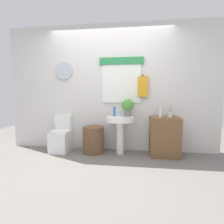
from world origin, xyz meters
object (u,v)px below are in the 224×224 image
potted_plant (128,106)px  pedestal_sink (120,125)px  soap_bottle (114,111)px  lotion_bottle (160,113)px  toilet (62,137)px  laundry_hamper (93,140)px  wooden_cabinet (165,137)px  toothbrush_cup (170,114)px

potted_plant → pedestal_sink: bearing=-156.8°
soap_bottle → lotion_bottle: bearing=-5.9°
toilet → soap_bottle: 1.23m
pedestal_sink → lotion_bottle: 0.80m
laundry_hamper → pedestal_sink: (0.54, 0.00, 0.31)m
pedestal_sink → soap_bottle: (-0.12, 0.05, 0.27)m
toilet → soap_bottle: soap_bottle is taller
laundry_hamper → lotion_bottle: size_ratio=3.15×
toilet → wooden_cabinet: 2.07m
wooden_cabinet → soap_bottle: soap_bottle is taller
lotion_bottle → potted_plant: bearing=170.8°
soap_bottle → potted_plant: 0.28m
lotion_bottle → toilet: bearing=177.9°
laundry_hamper → potted_plant: (0.68, 0.06, 0.68)m
potted_plant → lotion_bottle: size_ratio=2.00×
pedestal_sink → soap_bottle: size_ratio=3.97×
lotion_bottle → laundry_hamper: bearing=178.2°
soap_bottle → lotion_bottle: 0.88m
pedestal_sink → soap_bottle: 0.30m
toilet → laundry_hamper: size_ratio=1.45×
laundry_hamper → potted_plant: size_ratio=1.58×
laundry_hamper → potted_plant: 0.96m
pedestal_sink → wooden_cabinet: bearing=0.0°
toothbrush_cup → pedestal_sink: bearing=-178.8°
pedestal_sink → laundry_hamper: bearing=180.0°
toothbrush_cup → toilet: bearing=179.7°
lotion_bottle → toothbrush_cup: bearing=17.4°
wooden_cabinet → soap_bottle: (-0.97, 0.05, 0.47)m
toilet → potted_plant: bearing=1.2°
toilet → lotion_bottle: 2.05m
laundry_hamper → lotion_bottle: 1.42m
wooden_cabinet → lotion_bottle: 0.47m
potted_plant → toothbrush_cup: bearing=-2.8°
wooden_cabinet → toothbrush_cup: toothbrush_cup is taller
wooden_cabinet → soap_bottle: size_ratio=3.97×
toilet → toothbrush_cup: (2.17, -0.01, 0.51)m
laundry_hamper → toothbrush_cup: toothbrush_cup is taller
toilet → soap_bottle: (1.10, 0.02, 0.55)m
potted_plant → lotion_bottle: 0.63m
pedestal_sink → potted_plant: potted_plant is taller
lotion_bottle → soap_bottle: bearing=174.1°
toothbrush_cup → wooden_cabinet: bearing=-168.2°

